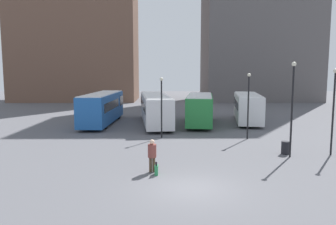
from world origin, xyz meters
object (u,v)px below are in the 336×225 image
at_px(bus_2, 200,108).
at_px(bus_3, 247,107).
at_px(lamp_post_1, 334,105).
at_px(trash_bin, 285,148).
at_px(bus_1, 155,108).
at_px(lamp_post_3, 248,100).
at_px(traveler, 152,153).
at_px(lamp_post_2, 292,102).
at_px(lamp_post_0, 162,102).
at_px(suitcase, 156,170).
at_px(bus_0, 103,107).

relative_size(bus_2, bus_3, 0.97).
relative_size(lamp_post_1, trash_bin, 6.57).
distance_m(bus_1, trash_bin, 15.65).
xyz_separation_m(lamp_post_1, lamp_post_3, (-4.12, 5.26, -0.15)).
height_order(bus_1, bus_3, bus_3).
bearing_deg(lamp_post_1, bus_3, 97.31).
bearing_deg(lamp_post_1, traveler, -162.95).
bearing_deg(lamp_post_2, bus_3, 86.02).
bearing_deg(lamp_post_3, lamp_post_0, 175.28).
distance_m(suitcase, lamp_post_2, 9.68).
bearing_deg(bus_3, bus_1, 106.32).
xyz_separation_m(lamp_post_1, trash_bin, (-2.88, 0.28, -2.87)).
distance_m(traveler, suitcase, 0.96).
distance_m(suitcase, lamp_post_0, 10.19).
xyz_separation_m(bus_1, lamp_post_3, (7.66, -7.84, 1.46)).
distance_m(bus_2, lamp_post_3, 8.28).
height_order(bus_3, traveler, bus_3).
bearing_deg(bus_0, lamp_post_1, -125.64).
bearing_deg(bus_0, lamp_post_0, -138.67).
bearing_deg(lamp_post_3, bus_3, 75.80).
bearing_deg(bus_0, bus_1, -92.80).
height_order(suitcase, lamp_post_3, lamp_post_3).
height_order(lamp_post_0, lamp_post_1, lamp_post_1).
height_order(lamp_post_3, trash_bin, lamp_post_3).
relative_size(bus_2, lamp_post_1, 1.69).
bearing_deg(lamp_post_0, lamp_post_3, -4.72).
bearing_deg(bus_1, trash_bin, -151.34).
bearing_deg(traveler, suitcase, -151.06).
relative_size(bus_2, suitcase, 12.92).
bearing_deg(suitcase, lamp_post_0, 0.34).
bearing_deg(lamp_post_1, lamp_post_3, 128.06).
bearing_deg(bus_2, bus_0, 93.06).
xyz_separation_m(bus_1, lamp_post_0, (0.71, -7.27, 1.28)).
relative_size(lamp_post_0, trash_bin, 5.83).
height_order(bus_2, lamp_post_2, lamp_post_2).
xyz_separation_m(bus_0, suitcase, (6.05, -17.61, -1.49)).
height_order(bus_2, suitcase, bus_2).
distance_m(bus_0, bus_1, 5.57).
bearing_deg(traveler, bus_2, -13.40).
bearing_deg(bus_0, bus_2, -91.93).
height_order(suitcase, trash_bin, trash_bin).
distance_m(bus_1, lamp_post_2, 16.35).
bearing_deg(lamp_post_0, bus_1, 95.60).
height_order(traveler, lamp_post_1, lamp_post_1).
distance_m(bus_3, trash_bin, 14.10).
distance_m(bus_0, bus_2, 10.22).
bearing_deg(suitcase, lamp_post_2, -65.78).
height_order(bus_1, suitcase, bus_1).
distance_m(bus_3, lamp_post_2, 14.92).
height_order(suitcase, lamp_post_2, lamp_post_2).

